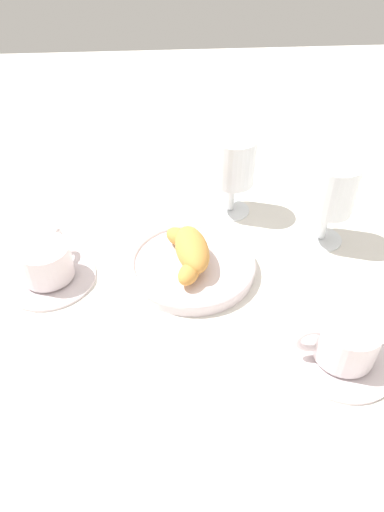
# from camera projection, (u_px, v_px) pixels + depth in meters

# --- Properties ---
(ground_plane) EXTENTS (2.20, 2.20, 0.00)m
(ground_plane) POSITION_uv_depth(u_px,v_px,m) (211.00, 274.00, 0.71)
(ground_plane) COLOR silver
(pastry_plate) EXTENTS (0.19, 0.19, 0.02)m
(pastry_plate) POSITION_uv_depth(u_px,v_px,m) (192.00, 265.00, 0.70)
(pastry_plate) COLOR silver
(pastry_plate) RESTS_ON ground_plane
(croissant_large) EXTENTS (0.14, 0.07, 0.04)m
(croissant_large) POSITION_uv_depth(u_px,v_px,m) (190.00, 250.00, 0.68)
(croissant_large) COLOR #CC893D
(croissant_large) RESTS_ON pastry_plate
(coffee_cup_near) EXTENTS (0.14, 0.14, 0.06)m
(coffee_cup_near) POSITION_uv_depth(u_px,v_px,m) (344.00, 345.00, 0.57)
(coffee_cup_near) COLOR silver
(coffee_cup_near) RESTS_ON ground_plane
(coffee_cup_far) EXTENTS (0.14, 0.14, 0.06)m
(coffee_cup_far) POSITION_uv_depth(u_px,v_px,m) (47.00, 265.00, 0.68)
(coffee_cup_far) COLOR silver
(coffee_cup_far) RESTS_ON ground_plane
(juice_glass_left) EXTENTS (0.08, 0.08, 0.14)m
(juice_glass_left) POSITION_uv_depth(u_px,v_px,m) (331.00, 192.00, 0.71)
(juice_glass_left) COLOR white
(juice_glass_left) RESTS_ON ground_plane
(juice_glass_right) EXTENTS (0.08, 0.08, 0.14)m
(juice_glass_right) POSITION_uv_depth(u_px,v_px,m) (233.00, 165.00, 0.77)
(juice_glass_right) COLOR white
(juice_glass_right) RESTS_ON ground_plane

